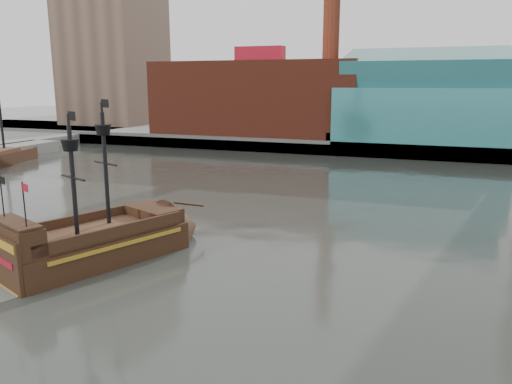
% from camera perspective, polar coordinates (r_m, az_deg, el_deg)
% --- Properties ---
extents(ground, '(400.00, 400.00, 0.00)m').
position_cam_1_polar(ground, '(32.05, -6.42, -11.42)').
color(ground, '#282A25').
rests_on(ground, ground).
extents(promenade_far, '(220.00, 60.00, 2.00)m').
position_cam_1_polar(promenade_far, '(119.46, 13.82, 6.34)').
color(promenade_far, slate).
rests_on(promenade_far, ground).
extents(seawall, '(220.00, 1.00, 2.60)m').
position_cam_1_polar(seawall, '(90.36, 11.63, 4.78)').
color(seawall, '#4C4C49').
rests_on(seawall, ground).
extents(skyline, '(149.00, 45.00, 62.00)m').
position_cam_1_polar(skyline, '(111.58, 16.79, 17.91)').
color(skyline, brown).
rests_on(skyline, promenade_far).
extents(pirate_ship, '(11.02, 17.45, 12.59)m').
position_cam_1_polar(pirate_ship, '(38.67, -18.09, -5.94)').
color(pirate_ship, black).
rests_on(pirate_ship, ground).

